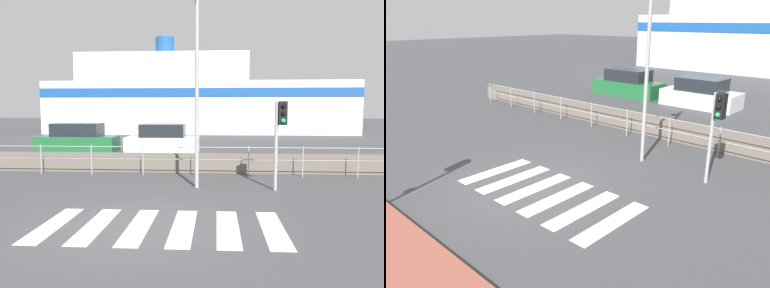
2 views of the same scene
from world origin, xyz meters
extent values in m
plane|color=#424244|center=(0.00, 0.00, 0.00)|extent=(160.00, 160.00, 0.00)
cube|color=silver|center=(-1.69, 0.00, 0.00)|extent=(0.45, 2.40, 0.01)
cube|color=silver|center=(-0.79, 0.00, 0.00)|extent=(0.45, 2.40, 0.01)
cube|color=silver|center=(0.11, 0.00, 0.00)|extent=(0.45, 2.40, 0.01)
cube|color=silver|center=(1.01, 0.00, 0.00)|extent=(0.45, 2.40, 0.01)
cube|color=silver|center=(1.91, 0.00, 0.00)|extent=(0.45, 2.40, 0.01)
cube|color=silver|center=(2.81, 0.00, 0.00)|extent=(0.45, 2.40, 0.01)
cube|color=#6B6056|center=(0.00, 6.60, 0.34)|extent=(22.86, 0.55, 0.68)
cylinder|color=#9EA0A3|center=(0.00, 5.73, 1.03)|extent=(20.58, 0.03, 0.03)
cylinder|color=#9EA0A3|center=(0.00, 5.73, 0.59)|extent=(20.58, 0.03, 0.03)
cylinder|color=#9EA0A3|center=(-4.68, 5.73, 0.54)|extent=(0.04, 0.04, 1.08)
cylinder|color=#9EA0A3|center=(-2.81, 5.73, 0.54)|extent=(0.04, 0.04, 1.08)
cylinder|color=#9EA0A3|center=(-0.94, 5.73, 0.54)|extent=(0.04, 0.04, 1.08)
cylinder|color=#9EA0A3|center=(0.94, 5.73, 0.54)|extent=(0.04, 0.04, 1.08)
cylinder|color=#9EA0A3|center=(2.81, 5.73, 0.54)|extent=(0.04, 0.04, 1.08)
cylinder|color=#9EA0A3|center=(4.68, 5.73, 0.54)|extent=(0.04, 0.04, 1.08)
cylinder|color=#9EA0A3|center=(6.55, 5.73, 0.54)|extent=(0.04, 0.04, 1.08)
cylinder|color=#9EA0A3|center=(3.40, 3.56, 1.30)|extent=(0.10, 0.10, 2.59)
cube|color=black|center=(3.57, 3.56, 2.25)|extent=(0.24, 0.24, 0.68)
sphere|color=black|center=(3.57, 3.43, 2.46)|extent=(0.13, 0.13, 0.13)
sphere|color=black|center=(3.57, 3.43, 2.25)|extent=(0.13, 0.13, 0.13)
sphere|color=#19D84C|center=(3.57, 3.43, 2.04)|extent=(0.13, 0.13, 0.13)
cylinder|color=#9EA0A3|center=(1.09, 3.79, 3.04)|extent=(0.12, 0.12, 6.07)
cube|color=silver|center=(0.00, 29.97, 2.42)|extent=(28.57, 8.32, 4.84)
cube|color=white|center=(-3.43, 29.97, 6.17)|extent=(16.00, 6.65, 2.66)
cube|color=#194C99|center=(0.00, 25.79, 3.77)|extent=(28.57, 0.08, 0.77)
cylinder|color=#194C99|center=(-3.43, 29.97, 8.40)|extent=(1.80, 1.80, 1.80)
cube|color=#1E6633|center=(-5.94, 12.72, 0.43)|extent=(4.30, 1.72, 0.86)
cube|color=#1E2328|center=(-5.94, 12.72, 1.22)|extent=(2.58, 1.51, 0.71)
cube|color=silver|center=(-1.21, 12.72, 0.42)|extent=(3.93, 1.84, 0.85)
cube|color=#1E2328|center=(-1.21, 12.72, 1.19)|extent=(2.36, 1.62, 0.69)
camera|label=1|loc=(1.67, -7.34, 2.40)|focal=35.00mm
camera|label=2|loc=(7.39, -6.07, 4.42)|focal=35.00mm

